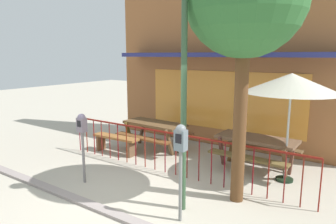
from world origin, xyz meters
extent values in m
plane|color=#B5AC9A|center=(0.00, 0.00, 0.00)|extent=(40.00, 40.00, 0.00)
cube|color=brown|center=(0.00, 4.54, 0.00)|extent=(7.29, 0.54, 0.01)
cube|color=#9D6036|center=(0.00, 4.54, 2.99)|extent=(7.29, 0.50, 5.98)
cube|color=orange|center=(0.00, 4.28, 1.35)|extent=(4.74, 0.02, 1.70)
cube|color=navy|center=(0.00, 3.88, 2.66)|extent=(6.20, 0.82, 0.12)
cube|color=maroon|center=(0.00, 1.62, 0.95)|extent=(6.13, 0.04, 0.04)
cylinder|color=maroon|center=(-3.06, 1.62, 0.47)|extent=(0.02, 0.02, 0.95)
cylinder|color=maroon|center=(-2.77, 1.62, 0.47)|extent=(0.02, 0.02, 0.95)
cylinder|color=maroon|center=(-2.48, 1.62, 0.47)|extent=(0.02, 0.02, 0.95)
cylinder|color=maroon|center=(-2.19, 1.62, 0.47)|extent=(0.02, 0.02, 0.95)
cylinder|color=maroon|center=(-1.90, 1.62, 0.47)|extent=(0.02, 0.02, 0.95)
cylinder|color=maroon|center=(-1.60, 1.62, 0.47)|extent=(0.02, 0.02, 0.95)
cylinder|color=maroon|center=(-1.31, 1.62, 0.47)|extent=(0.02, 0.02, 0.95)
cylinder|color=maroon|center=(-1.02, 1.62, 0.47)|extent=(0.02, 0.02, 0.95)
cylinder|color=maroon|center=(-0.73, 1.62, 0.47)|extent=(0.02, 0.02, 0.95)
cylinder|color=maroon|center=(-0.44, 1.62, 0.47)|extent=(0.02, 0.02, 0.95)
cylinder|color=maroon|center=(-0.15, 1.62, 0.47)|extent=(0.02, 0.02, 0.95)
cylinder|color=maroon|center=(0.15, 1.62, 0.47)|extent=(0.02, 0.02, 0.95)
cylinder|color=maroon|center=(0.44, 1.62, 0.47)|extent=(0.02, 0.02, 0.95)
cylinder|color=maroon|center=(0.73, 1.62, 0.47)|extent=(0.02, 0.02, 0.95)
cylinder|color=maroon|center=(1.02, 1.62, 0.47)|extent=(0.02, 0.02, 0.95)
cylinder|color=maroon|center=(1.31, 1.62, 0.47)|extent=(0.02, 0.02, 0.95)
cylinder|color=maroon|center=(1.60, 1.62, 0.47)|extent=(0.02, 0.02, 0.95)
cylinder|color=maroon|center=(1.90, 1.62, 0.47)|extent=(0.02, 0.02, 0.95)
cylinder|color=maroon|center=(2.19, 1.62, 0.47)|extent=(0.02, 0.02, 0.95)
cylinder|color=maroon|center=(2.48, 1.62, 0.47)|extent=(0.02, 0.02, 0.95)
cylinder|color=maroon|center=(2.77, 1.62, 0.47)|extent=(0.02, 0.02, 0.95)
cylinder|color=maroon|center=(3.06, 1.62, 0.47)|extent=(0.02, 0.02, 0.95)
cube|color=brown|center=(-1.41, 2.93, 0.74)|extent=(1.84, 0.86, 0.07)
cube|color=brown|center=(-1.44, 2.38, 0.44)|extent=(1.81, 0.36, 0.05)
cube|color=brown|center=(-1.38, 3.48, 0.44)|extent=(1.81, 0.36, 0.05)
cube|color=brown|center=(-2.16, 2.69, 0.37)|extent=(0.09, 0.35, 0.78)
cube|color=#513826|center=(-2.13, 3.25, 0.37)|extent=(0.09, 0.35, 0.78)
cube|color=brown|center=(-0.69, 2.61, 0.37)|extent=(0.09, 0.35, 0.78)
cube|color=brown|center=(-0.66, 3.17, 0.37)|extent=(0.09, 0.35, 0.78)
cube|color=brown|center=(1.51, 2.97, 0.74)|extent=(1.83, 0.83, 0.07)
cube|color=brown|center=(1.49, 2.42, 0.44)|extent=(1.81, 0.33, 0.05)
cube|color=brown|center=(1.53, 3.52, 0.44)|extent=(1.81, 0.33, 0.05)
cube|color=brown|center=(0.76, 2.71, 0.37)|extent=(0.08, 0.35, 0.78)
cube|color=#57391B|center=(0.78, 3.27, 0.37)|extent=(0.08, 0.35, 0.78)
cube|color=brown|center=(2.23, 2.66, 0.37)|extent=(0.08, 0.35, 0.78)
cube|color=brown|center=(2.26, 3.22, 0.37)|extent=(0.08, 0.35, 0.78)
cylinder|color=black|center=(2.24, 2.68, 0.03)|extent=(0.36, 0.36, 0.05)
cylinder|color=#AFBAB8|center=(2.24, 2.68, 1.12)|extent=(0.04, 0.04, 2.25)
cone|color=beige|center=(2.24, 2.68, 2.10)|extent=(1.93, 1.93, 0.40)
cube|color=#93602F|center=(-2.06, 2.01, 0.45)|extent=(1.41, 0.37, 0.06)
cube|color=brown|center=(-2.62, 1.99, 0.23)|extent=(0.08, 0.29, 0.45)
cube|color=brown|center=(-1.50, 2.03, 0.23)|extent=(0.08, 0.29, 0.45)
cylinder|color=slate|center=(1.25, 0.04, 0.60)|extent=(0.06, 0.06, 1.19)
cube|color=slate|center=(1.25, 0.04, 1.36)|extent=(0.18, 0.14, 0.33)
sphere|color=slate|center=(1.25, 0.04, 1.52)|extent=(0.17, 0.17, 0.17)
cube|color=black|center=(1.25, -0.03, 1.40)|extent=(0.11, 0.01, 0.15)
cylinder|color=slate|center=(-1.24, 0.20, 0.55)|extent=(0.06, 0.06, 1.10)
cube|color=slate|center=(-1.24, 0.20, 1.25)|extent=(0.18, 0.14, 0.29)
sphere|color=slate|center=(-1.24, 0.20, 1.40)|extent=(0.17, 0.17, 0.17)
cube|color=black|center=(-1.24, 0.13, 1.28)|extent=(0.11, 0.01, 0.13)
cylinder|color=brown|center=(1.73, 1.25, 1.52)|extent=(0.24, 0.24, 3.05)
cylinder|color=#325134|center=(1.08, 0.40, 1.98)|extent=(0.10, 0.10, 3.97)
cube|color=gray|center=(0.00, -0.45, 0.00)|extent=(10.21, 0.20, 0.11)
camera|label=1|loc=(3.65, -3.84, 2.66)|focal=32.65mm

